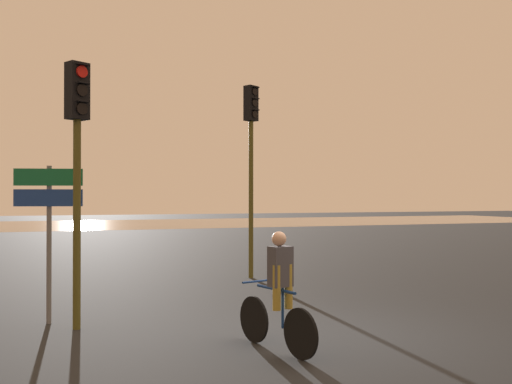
# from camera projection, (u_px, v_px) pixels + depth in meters

# --- Properties ---
(ground_plane) EXTENTS (120.00, 120.00, 0.00)m
(ground_plane) POSITION_uv_depth(u_px,v_px,m) (335.00, 336.00, 8.53)
(ground_plane) COLOR black
(water_strip) EXTENTS (80.00, 16.00, 0.01)m
(water_strip) POSITION_uv_depth(u_px,v_px,m) (111.00, 224.00, 43.29)
(water_strip) COLOR gray
(water_strip) RESTS_ON ground
(traffic_light_center) EXTENTS (0.40, 0.42, 4.94)m
(traffic_light_center) POSITION_uv_depth(u_px,v_px,m) (251.00, 146.00, 14.65)
(traffic_light_center) COLOR #4C4719
(traffic_light_center) RESTS_ON ground
(traffic_light_near_left) EXTENTS (0.40, 0.42, 4.21)m
(traffic_light_near_left) POSITION_uv_depth(u_px,v_px,m) (77.00, 143.00, 8.99)
(traffic_light_near_left) COLOR #4C4719
(traffic_light_near_left) RESTS_ON ground
(direction_sign_post) EXTENTS (1.08, 0.29, 2.60)m
(direction_sign_post) POSITION_uv_depth(u_px,v_px,m) (49.00, 215.00, 9.37)
(direction_sign_post) COLOR slate
(direction_sign_post) RESTS_ON ground
(cyclist) EXTENTS (0.60, 1.66, 1.62)m
(cyclist) POSITION_uv_depth(u_px,v_px,m) (279.00, 291.00, 7.68)
(cyclist) COLOR black
(cyclist) RESTS_ON ground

